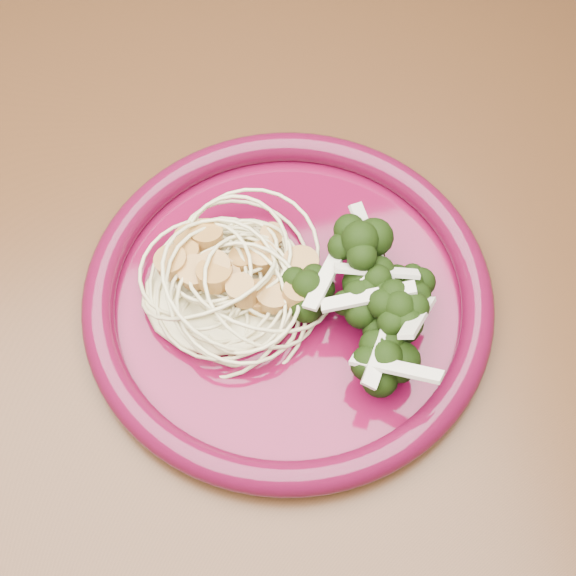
% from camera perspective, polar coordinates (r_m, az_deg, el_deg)
% --- Properties ---
extents(dining_table, '(1.20, 0.80, 0.75)m').
position_cam_1_polar(dining_table, '(0.65, -2.50, -5.84)').
color(dining_table, '#472814').
rests_on(dining_table, ground).
extents(dinner_plate, '(0.36, 0.36, 0.02)m').
position_cam_1_polar(dinner_plate, '(0.55, 0.00, -0.50)').
color(dinner_plate, '#510721').
rests_on(dinner_plate, dining_table).
extents(spaghetti_pile, '(0.14, 0.14, 0.03)m').
position_cam_1_polar(spaghetti_pile, '(0.55, -4.44, 0.31)').
color(spaghetti_pile, beige).
rests_on(spaghetti_pile, dinner_plate).
extents(scallop_cluster, '(0.15, 0.15, 0.04)m').
position_cam_1_polar(scallop_cluster, '(0.52, -4.68, 2.12)').
color(scallop_cluster, '#AA7A3A').
rests_on(scallop_cluster, spaghetti_pile).
extents(broccoli_pile, '(0.14, 0.17, 0.05)m').
position_cam_1_polar(broccoli_pile, '(0.53, 5.57, 0.21)').
color(broccoli_pile, black).
rests_on(broccoli_pile, dinner_plate).
extents(onion_garnish, '(0.09, 0.11, 0.05)m').
position_cam_1_polar(onion_garnish, '(0.51, 5.87, 2.02)').
color(onion_garnish, beige).
rests_on(onion_garnish, broccoli_pile).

